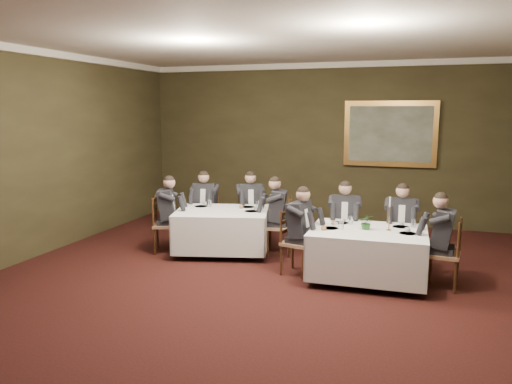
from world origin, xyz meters
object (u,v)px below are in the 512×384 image
Objects in this scene: diner_main_endleft at (298,241)px; diner_sec_endright at (279,225)px; diner_main_endright at (444,253)px; chair_sec_backleft at (206,226)px; diner_main_backright at (401,235)px; chair_sec_endright at (280,238)px; diner_sec_endleft at (166,223)px; diner_main_backleft at (344,231)px; chair_main_endright at (444,268)px; chair_main_backright at (400,249)px; table_main at (368,251)px; diner_sec_backright at (250,215)px; painting at (390,134)px; chair_sec_endleft at (165,236)px; chair_main_endleft at (297,256)px; diner_sec_backleft at (206,214)px; chair_sec_backright at (250,227)px; centerpiece at (367,221)px; table_second at (222,228)px; candlestick at (389,218)px; chair_main_backleft at (344,244)px.

diner_sec_endright is (-0.56, 0.93, 0.00)m from diner_main_endleft.
chair_sec_backleft is at bearing 79.07° from diner_main_endright.
diner_main_backright and diner_sec_endright have the same top height.
diner_sec_endleft reaches higher than chair_sec_endright.
chair_sec_endright is (-1.12, 0.07, -0.23)m from diner_main_backleft.
chair_main_endright is at bearing 103.72° from diner_main_endleft.
chair_main_backright is at bearing -101.33° from chair_sec_endright.
diner_main_backright reaches higher than table_main.
diner_sec_backright is 0.70× the size of painting.
chair_main_backright is (0.42, 0.87, -0.17)m from table_main.
diner_main_endleft is 1.35× the size of chair_main_endright.
table_main is 1.71× the size of chair_sec_endleft.
diner_main_backright is at bearing 133.04° from chair_main_endleft.
diner_sec_backleft is at bearing 64.86° from diner_sec_endright.
diner_main_endright reaches higher than chair_sec_backright.
chair_sec_endright is 4.22× the size of centerpiece.
painting is (3.19, 2.42, 1.70)m from chair_sec_backleft.
diner_sec_endleft is (0.01, 0.00, 0.23)m from chair_sec_endleft.
diner_main_backright is at bearing 74.96° from chair_sec_endleft.
chair_main_endleft is at bearing 48.53° from diner_main_backleft.
diner_sec_endright is (0.97, 0.25, 0.06)m from table_second.
chair_main_backright is 0.52× the size of painting.
table_second is at bearing 83.06° from chair_sec_endleft.
diner_main_endright reaches higher than chair_sec_endleft.
table_second is 0.92m from diner_sec_backright.
diner_main_endright is 4.60m from diner_sec_endleft.
candlestick is (-0.14, -0.80, 0.67)m from chair_main_backright.
diner_main_endright is (1.04, 0.03, 0.06)m from table_main.
candlestick is at bearing 8.07° from centerpiece.
diner_sec_backleft is (-3.62, 0.46, 0.00)m from diner_main_backright.
diner_main_backright is 1.00× the size of diner_main_endright.
table_second is 1.38× the size of diner_sec_endleft.
diner_sec_backleft is at bearing -9.64° from diner_main_backright.
candlestick is at bearing 63.36° from diner_sec_endleft.
painting reaches higher than candlestick.
chair_main_backleft is at bearing -103.45° from chair_sec_endright.
chair_sec_backleft is 3.47m from centerpiece.
table_second is 1.38× the size of diner_sec_endright.
diner_sec_backright is at bearing -27.52° from chair_main_backleft.
diner_main_backright is 2.03m from diner_sec_endright.
chair_main_endright is at bearing 130.44° from chair_sec_backright.
centerpiece is at bearing 151.29° from chair_sec_backleft.
centerpiece is at bearing 121.38° from diner_sec_backright.
centerpiece is at bearing 96.41° from chair_main_endright.
diner_main_backleft reaches higher than table_main.
chair_main_backleft is at bearing 68.11° from chair_main_endright.
table_second is at bearing -2.34° from diner_main_backleft.
chair_sec_endleft is at bearing -87.45° from diner_main_endleft.
chair_main_endleft is at bearing 48.95° from chair_main_backleft.
diner_main_backright is at bearing 174.34° from diner_main_backleft.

